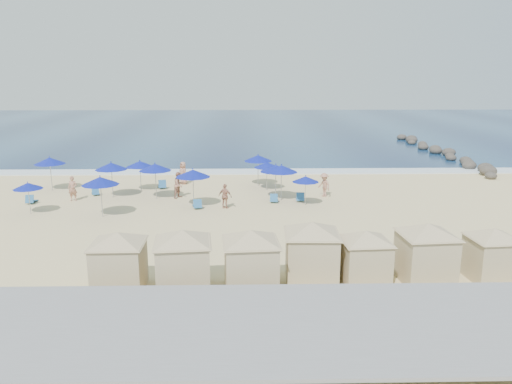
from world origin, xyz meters
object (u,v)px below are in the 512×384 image
at_px(umbrella_11, 306,179).
at_px(beachgoer_1, 179,185).
at_px(cabana_4, 365,250).
at_px(cabana_3, 312,244).
at_px(cabana_1, 183,253).
at_px(umbrella_3, 100,181).
at_px(cabana_0, 118,254).
at_px(umbrella_5, 155,167).
at_px(umbrella_6, 193,173).
at_px(umbrella_9, 258,158).
at_px(cabana_2, 251,253).
at_px(cabana_5, 426,245).
at_px(beachgoer_4, 183,173).
at_px(umbrella_10, 276,168).
at_px(beachgoer_3, 324,185).
at_px(beachgoer_2, 225,196).
at_px(umbrella_4, 140,164).
at_px(rock_jetty, 440,152).
at_px(umbrella_0, 50,161).
at_px(umbrella_2, 111,166).
at_px(umbrella_8, 281,169).
at_px(cabana_6, 493,247).
at_px(beachgoer_0, 73,188).
at_px(trash_bin, 185,245).
at_px(umbrella_7, 267,165).

bearing_deg(umbrella_11, beachgoer_1, 165.48).
bearing_deg(cabana_4, cabana_3, 173.72).
bearing_deg(cabana_1, umbrella_3, 119.96).
bearing_deg(cabana_0, cabana_1, -4.43).
distance_m(umbrella_5, umbrella_6, 3.73).
bearing_deg(umbrella_5, cabana_3, -58.12).
height_order(umbrella_5, umbrella_9, umbrella_5).
height_order(cabana_0, cabana_3, cabana_3).
bearing_deg(cabana_2, cabana_5, 6.13).
bearing_deg(cabana_5, beachgoer_4, 122.76).
bearing_deg(umbrella_10, beachgoer_3, 10.64).
relative_size(umbrella_11, beachgoer_2, 1.26).
bearing_deg(cabana_4, umbrella_4, 126.54).
relative_size(rock_jetty, beachgoer_2, 16.12).
relative_size(cabana_3, beachgoer_2, 2.81).
distance_m(umbrella_0, umbrella_6, 12.46).
xyz_separation_m(cabana_2, umbrella_2, (-9.79, 16.17, 0.65)).
bearing_deg(beachgoer_3, umbrella_8, -104.04).
relative_size(cabana_6, beachgoer_0, 2.30).
relative_size(umbrella_0, umbrella_2, 1.00).
bearing_deg(umbrella_6, trash_bin, -87.33).
bearing_deg(rock_jetty, cabana_4, -115.66).
relative_size(cabana_0, umbrella_7, 1.93).
height_order(umbrella_7, beachgoer_1, umbrella_7).
bearing_deg(cabana_5, cabana_1, -175.52).
height_order(trash_bin, umbrella_9, umbrella_9).
height_order(cabana_5, beachgoer_0, cabana_5).
bearing_deg(umbrella_6, umbrella_0, 155.59).
distance_m(trash_bin, umbrella_2, 13.40).
bearing_deg(umbrella_3, cabana_1, -60.04).
distance_m(trash_bin, umbrella_3, 8.96).
bearing_deg(beachgoer_0, beachgoer_1, 7.54).
bearing_deg(trash_bin, cabana_5, -14.02).
bearing_deg(beachgoer_4, cabana_3, -14.76).
distance_m(umbrella_5, beachgoer_0, 5.92).
height_order(umbrella_4, umbrella_8, umbrella_8).
height_order(umbrella_7, beachgoer_4, umbrella_7).
xyz_separation_m(cabana_5, umbrella_0, (-22.49, 17.68, 0.66)).
distance_m(umbrella_0, umbrella_9, 15.89).
bearing_deg(cabana_1, cabana_0, 175.57).
distance_m(umbrella_3, beachgoer_2, 7.95).
xyz_separation_m(cabana_1, beachgoer_1, (-2.22, 15.94, -0.71)).
height_order(umbrella_7, umbrella_8, umbrella_8).
height_order(cabana_3, beachgoer_1, cabana_3).
relative_size(umbrella_5, beachgoer_2, 1.59).
height_order(trash_bin, umbrella_8, umbrella_8).
distance_m(cabana_5, umbrella_8, 15.16).
bearing_deg(cabana_1, umbrella_9, 79.86).
bearing_deg(umbrella_9, cabana_1, -100.14).
xyz_separation_m(cabana_0, umbrella_5, (-1.18, 15.46, 0.72)).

